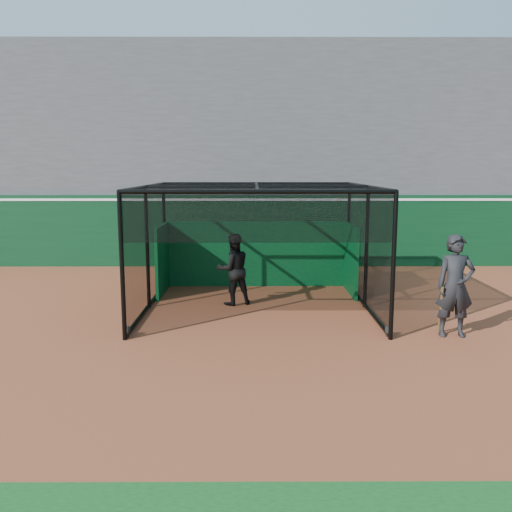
{
  "coord_description": "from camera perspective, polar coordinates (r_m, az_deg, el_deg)",
  "views": [
    {
      "loc": [
        0.04,
        -10.51,
        3.45
      ],
      "look_at": [
        0.09,
        2.0,
        1.4
      ],
      "focal_mm": 38.0,
      "sensor_mm": 36.0,
      "label": 1
    }
  ],
  "objects": [
    {
      "name": "batting_cage",
      "position": [
        13.31,
        0.11,
        0.84
      ],
      "size": [
        5.48,
        5.26,
        2.99
      ],
      "color": "black",
      "rests_on": "ground"
    },
    {
      "name": "outfield_wall",
      "position": [
        19.13,
        -0.35,
        2.82
      ],
      "size": [
        50.0,
        0.5,
        2.5
      ],
      "color": "#093318",
      "rests_on": "ground"
    },
    {
      "name": "ground",
      "position": [
        11.06,
        -0.42,
        -8.87
      ],
      "size": [
        120.0,
        120.0,
        0.0
      ],
      "primitive_type": "plane",
      "color": "brown",
      "rests_on": "ground"
    },
    {
      "name": "grandstand",
      "position": [
        22.81,
        -0.35,
        11.89
      ],
      "size": [
        50.0,
        7.85,
        8.95
      ],
      "color": "#4C4C4F",
      "rests_on": "ground"
    },
    {
      "name": "on_deck_player",
      "position": [
        11.8,
        20.23,
        -2.99
      ],
      "size": [
        0.79,
        0.53,
        2.12
      ],
      "color": "black",
      "rests_on": "ground"
    },
    {
      "name": "batter",
      "position": [
        13.69,
        -2.4,
        -1.41
      ],
      "size": [
        1.07,
        0.95,
        1.81
      ],
      "primitive_type": "imported",
      "rotation": [
        0.0,
        0.0,
        3.5
      ],
      "color": "black",
      "rests_on": "ground"
    }
  ]
}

